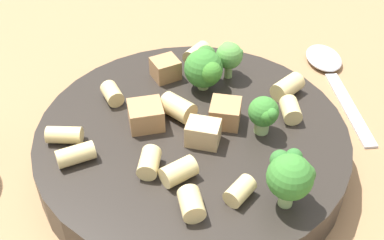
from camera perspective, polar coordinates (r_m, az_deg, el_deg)
ground_plane at (r=0.40m, az=0.00°, el=-4.87°), size 2.00×2.00×0.00m
pasta_bowl at (r=0.39m, az=0.00°, el=-2.75°), size 0.25×0.25×0.04m
broccoli_floret_0 at (r=0.32m, az=11.57°, el=-6.48°), size 0.03×0.03×0.04m
broccoli_floret_1 at (r=0.41m, az=1.40°, el=6.29°), size 0.04×0.03×0.04m
broccoli_floret_2 at (r=0.37m, az=8.54°, el=0.78°), size 0.03×0.02×0.03m
broccoli_floret_3 at (r=0.43m, az=4.44°, el=7.64°), size 0.03×0.02×0.03m
rigatoni_0 at (r=0.39m, az=-1.69°, el=1.45°), size 0.03×0.03×0.02m
rigatoni_1 at (r=0.34m, az=-5.08°, el=-5.04°), size 0.02×0.02×0.01m
rigatoni_2 at (r=0.39m, az=11.61°, el=1.17°), size 0.02×0.02×0.01m
rigatoni_3 at (r=0.42m, az=11.24°, el=3.85°), size 0.03×0.03×0.02m
rigatoni_4 at (r=0.33m, az=5.70°, el=-8.38°), size 0.03×0.02×0.01m
rigatoni_5 at (r=0.36m, az=-13.61°, el=-4.00°), size 0.03×0.03×0.01m
rigatoni_6 at (r=0.34m, az=-1.12°, el=-6.19°), size 0.03×0.03×0.02m
rigatoni_7 at (r=0.41m, az=-9.44°, el=3.09°), size 0.03×0.02×0.01m
rigatoni_8 at (r=0.32m, az=-0.08°, el=-9.91°), size 0.03×0.02×0.02m
rigatoni_9 at (r=0.38m, az=-14.88°, el=-1.72°), size 0.02×0.03×0.01m
rigatoni_10 at (r=0.45m, az=0.62°, el=7.82°), size 0.03×0.03×0.02m
chicken_chunk_0 at (r=0.36m, az=1.33°, el=-1.53°), size 0.02×0.03×0.02m
chicken_chunk_1 at (r=0.38m, az=-5.66°, el=0.15°), size 0.03×0.03×0.02m
chicken_chunk_2 at (r=0.38m, az=3.96°, el=0.83°), size 0.02×0.02×0.02m
chicken_chunk_3 at (r=0.43m, az=-3.17°, el=6.10°), size 0.03×0.03×0.02m
spoon at (r=0.52m, az=16.02°, el=5.78°), size 0.16×0.07×0.01m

